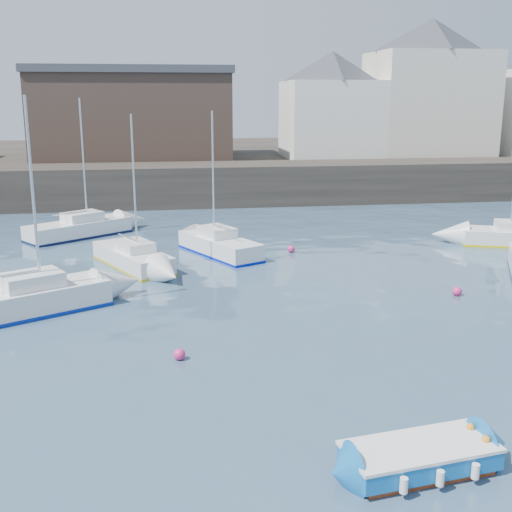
{
  "coord_description": "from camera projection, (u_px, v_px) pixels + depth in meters",
  "views": [
    {
      "loc": [
        -3.85,
        -13.82,
        8.01
      ],
      "look_at": [
        0.0,
        12.0,
        1.5
      ],
      "focal_mm": 45.0,
      "sensor_mm": 36.0,
      "label": 1
    }
  ],
  "objects": [
    {
      "name": "water",
      "position": [
        328.0,
        432.0,
        15.75
      ],
      "size": [
        220.0,
        220.0,
        0.0
      ],
      "primitive_type": "plane",
      "color": "#2D4760",
      "rests_on": "ground"
    },
    {
      "name": "quay_wall",
      "position": [
        212.0,
        184.0,
        48.98
      ],
      "size": [
        90.0,
        5.0,
        3.0
      ],
      "primitive_type": "cube",
      "color": "#28231E",
      "rests_on": "ground"
    },
    {
      "name": "land_strip",
      "position": [
        198.0,
        162.0,
        66.28
      ],
      "size": [
        90.0,
        32.0,
        2.8
      ],
      "primitive_type": "cube",
      "color": "#28231E",
      "rests_on": "ground"
    },
    {
      "name": "bldg_east_a",
      "position": [
        429.0,
        87.0,
        56.79
      ],
      "size": [
        13.36,
        13.36,
        11.8
      ],
      "color": "beige",
      "rests_on": "land_strip"
    },
    {
      "name": "bldg_east_d",
      "position": [
        332.0,
        104.0,
        55.37
      ],
      "size": [
        11.14,
        11.14,
        8.95
      ],
      "color": "white",
      "rests_on": "land_strip"
    },
    {
      "name": "warehouse",
      "position": [
        133.0,
        113.0,
        54.56
      ],
      "size": [
        16.4,
        10.4,
        7.6
      ],
      "color": "#3D2D26",
      "rests_on": "land_strip"
    },
    {
      "name": "blue_dinghy",
      "position": [
        420.0,
        457.0,
        14.02
      ],
      "size": [
        3.56,
        2.03,
        0.64
      ],
      "color": "#8F3719",
      "rests_on": "ground"
    },
    {
      "name": "sailboat_a",
      "position": [
        26.0,
        299.0,
        24.18
      ],
      "size": [
        6.39,
        4.74,
        8.07
      ],
      "color": "white",
      "rests_on": "ground"
    },
    {
      "name": "sailboat_b",
      "position": [
        133.0,
        257.0,
        30.99
      ],
      "size": [
        4.18,
        5.83,
        7.24
      ],
      "color": "white",
      "rests_on": "ground"
    },
    {
      "name": "sailboat_f",
      "position": [
        219.0,
        245.0,
        33.33
      ],
      "size": [
        4.17,
        5.83,
        7.32
      ],
      "color": "white",
      "rests_on": "ground"
    },
    {
      "name": "sailboat_h",
      "position": [
        79.0,
        228.0,
        37.55
      ],
      "size": [
        6.11,
        5.28,
        7.93
      ],
      "color": "white",
      "rests_on": "ground"
    },
    {
      "name": "buoy_near",
      "position": [
        180.0,
        359.0,
        20.09
      ],
      "size": [
        0.38,
        0.38,
        0.38
      ],
      "primitive_type": "sphere",
      "color": "#DE2A71",
      "rests_on": "ground"
    },
    {
      "name": "buoy_mid",
      "position": [
        457.0,
        295.0,
        26.55
      ],
      "size": [
        0.39,
        0.39,
        0.39
      ],
      "primitive_type": "sphere",
      "color": "#DE2A71",
      "rests_on": "ground"
    },
    {
      "name": "buoy_far",
      "position": [
        291.0,
        252.0,
        33.9
      ],
      "size": [
        0.38,
        0.38,
        0.38
      ],
      "primitive_type": "sphere",
      "color": "#DE2A71",
      "rests_on": "ground"
    }
  ]
}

